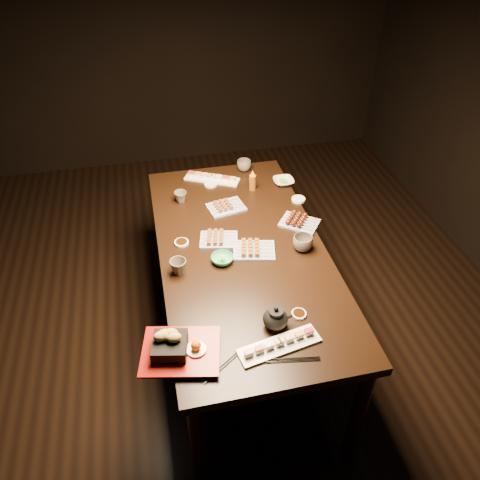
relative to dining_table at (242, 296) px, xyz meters
name	(u,v)px	position (x,y,z in m)	size (l,w,h in m)	color
ground	(232,344)	(-0.07, -0.05, -0.38)	(5.00, 5.00, 0.00)	black
dining_table	(242,296)	(0.00, 0.00, 0.00)	(0.90, 1.80, 0.75)	black
sushi_platter_near	(279,343)	(0.01, -0.69, 0.40)	(0.37, 0.10, 0.05)	white
sushi_platter_far	(212,177)	(-0.04, 0.74, 0.40)	(0.36, 0.10, 0.04)	white
yakitori_plate_center	(219,237)	(-0.11, 0.09, 0.40)	(0.21, 0.15, 0.05)	#828EB6
yakitori_plate_right	(254,248)	(0.06, -0.04, 0.40)	(0.22, 0.16, 0.06)	#828EB6
yakitori_plate_left	(226,205)	(-0.01, 0.39, 0.40)	(0.22, 0.16, 0.06)	#828EB6
tsukune_plate	(300,220)	(0.38, 0.15, 0.40)	(0.21, 0.16, 0.05)	#828EB6
edamame_bowl_green	(222,259)	(-0.13, -0.09, 0.39)	(0.12, 0.12, 0.04)	#34A16F
edamame_bowl_cream	(283,181)	(0.41, 0.59, 0.39)	(0.13, 0.13, 0.03)	beige
tempura_tray	(180,345)	(-0.41, -0.64, 0.44)	(0.33, 0.27, 0.12)	black
teacup_near_left	(178,267)	(-0.36, -0.12, 0.42)	(0.09, 0.09, 0.08)	brown
teacup_mid_right	(303,243)	(0.32, -0.08, 0.42)	(0.11, 0.11, 0.09)	brown
teacup_far_left	(181,197)	(-0.27, 0.52, 0.41)	(0.08, 0.08, 0.07)	brown
teacup_far_right	(244,165)	(0.20, 0.81, 0.41)	(0.10, 0.10, 0.08)	brown
teapot	(276,317)	(0.03, -0.57, 0.43)	(0.14, 0.14, 0.12)	black
condiment_bottle	(253,180)	(0.20, 0.57, 0.44)	(0.05, 0.05, 0.14)	brown
sauce_dish_west	(182,243)	(-0.32, 0.11, 0.38)	(0.08, 0.08, 0.01)	white
sauce_dish_east	(298,199)	(0.45, 0.38, 0.38)	(0.09, 0.09, 0.01)	white
sauce_dish_se	(299,314)	(0.16, -0.53, 0.38)	(0.07, 0.07, 0.01)	white
sauce_dish_nw	(211,184)	(-0.06, 0.68, 0.38)	(0.09, 0.09, 0.02)	white
chopsticks_near	(222,367)	(-0.25, -0.74, 0.38)	(0.21, 0.02, 0.01)	black
chopsticks_se	(293,360)	(0.05, -0.77, 0.38)	(0.23, 0.02, 0.01)	black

